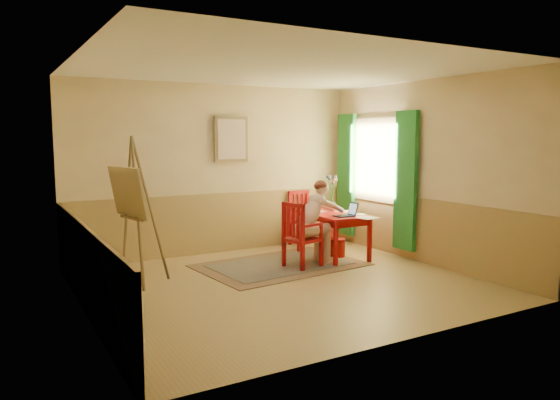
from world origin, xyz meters
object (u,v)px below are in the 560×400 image
laptop (347,214)px  chair_left (300,235)px  easel (131,198)px  chair_back (303,218)px  figure (314,219)px  table (333,219)px

laptop → chair_left: bearing=177.8°
laptop → easel: easel is taller
easel → chair_left: bearing=-6.5°
chair_back → laptop: size_ratio=2.79×
laptop → figure: bearing=171.7°
chair_left → chair_back: chair_left is taller
figure → chair_back: bearing=64.2°
table → easel: bearing=-178.9°
chair_back → figure: size_ratio=0.76×
laptop → easel: (-3.22, 0.31, 0.40)m
chair_back → easel: bearing=-161.5°
table → easel: size_ratio=0.62×
chair_left → easel: 2.50m
chair_left → easel: size_ratio=0.50×
table → chair_back: size_ratio=1.26×
figure → easel: (-2.67, 0.23, 0.45)m
chair_back → figure: bearing=-115.8°
table → laptop: (0.00, -0.37, 0.13)m
chair_back → chair_left: bearing=-123.6°
chair_left → laptop: 0.87m
chair_left → figure: (0.27, 0.05, 0.22)m
chair_left → easel: easel is taller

